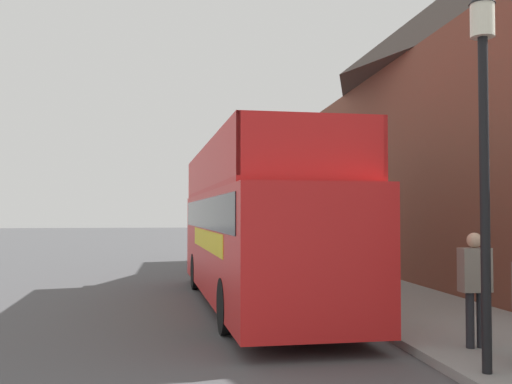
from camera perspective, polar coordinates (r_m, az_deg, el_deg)
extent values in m
plane|color=#4C4C4F|center=(25.07, -10.91, -7.17)|extent=(144.00, 144.00, 0.00)
cube|color=gray|center=(22.70, 6.22, -7.56)|extent=(3.40, 108.00, 0.14)
cube|color=brown|center=(23.29, 18.09, 1.48)|extent=(6.00, 18.82, 7.29)
pyramid|color=#473D38|center=(24.20, 17.95, 14.13)|extent=(6.00, 18.82, 3.32)
cube|color=red|center=(14.63, -0.09, -4.93)|extent=(3.05, 11.40, 2.46)
cube|color=yellow|center=(14.07, 0.33, -4.54)|extent=(2.82, 6.33, 0.45)
cube|color=black|center=(14.61, -0.09, -2.08)|extent=(3.03, 10.50, 0.70)
cube|color=red|center=(14.62, -0.09, 0.08)|extent=(3.00, 10.50, 0.10)
cube|color=red|center=(14.48, -4.84, 2.33)|extent=(0.57, 10.38, 1.02)
cube|color=red|center=(14.92, 4.52, 2.20)|extent=(0.57, 10.38, 1.02)
cube|color=red|center=(9.64, 5.47, 4.54)|extent=(2.51, 0.19, 1.02)
cube|color=red|center=(18.99, -2.49, 1.28)|extent=(2.58, 1.70, 1.02)
cylinder|color=black|center=(18.02, -5.69, -7.55)|extent=(0.33, 1.06, 1.05)
cylinder|color=black|center=(18.34, 1.42, -7.46)|extent=(0.33, 1.06, 1.05)
cylinder|color=black|center=(11.33, -2.76, -10.81)|extent=(0.33, 1.06, 1.05)
cylinder|color=black|center=(11.84, 8.31, -10.41)|extent=(0.33, 1.06, 1.05)
cube|color=maroon|center=(24.03, -1.48, -5.97)|extent=(1.99, 4.57, 0.84)
cube|color=black|center=(23.86, -1.47, -4.36)|extent=(1.66, 2.23, 0.52)
cylinder|color=black|center=(25.41, -3.49, -6.35)|extent=(0.24, 0.71, 0.70)
cylinder|color=black|center=(25.49, 0.16, -6.34)|extent=(0.24, 0.71, 0.70)
cylinder|color=black|center=(22.64, -3.34, -6.88)|extent=(0.24, 0.71, 0.70)
cylinder|color=black|center=(22.73, 0.76, -6.86)|extent=(0.24, 0.71, 0.70)
cylinder|color=#232328|center=(10.15, 19.71, -11.41)|extent=(0.13, 0.13, 0.87)
cylinder|color=#232328|center=(10.23, 20.63, -11.32)|extent=(0.13, 0.13, 0.87)
cube|color=gray|center=(10.09, 20.12, -6.98)|extent=(0.47, 0.26, 0.69)
sphere|color=tan|center=(10.06, 20.08, -4.34)|extent=(0.24, 0.24, 0.24)
cylinder|color=black|center=(8.52, 20.96, -1.04)|extent=(0.13, 0.13, 4.48)
cylinder|color=silver|center=(8.91, 20.75, 15.01)|extent=(0.32, 0.32, 0.45)
cylinder|color=black|center=(16.03, 8.34, -2.71)|extent=(0.13, 0.13, 3.84)
cylinder|color=silver|center=(16.14, 8.30, 4.93)|extent=(0.32, 0.32, 0.45)
cone|color=black|center=(16.19, 8.29, 6.10)|extent=(0.35, 0.35, 0.22)
cylinder|color=black|center=(23.68, 2.25, -2.60)|extent=(0.13, 0.13, 3.77)
cylinder|color=silver|center=(23.76, 2.24, 2.50)|extent=(0.32, 0.32, 0.45)
cone|color=black|center=(23.79, 2.24, 3.31)|extent=(0.35, 0.35, 0.22)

